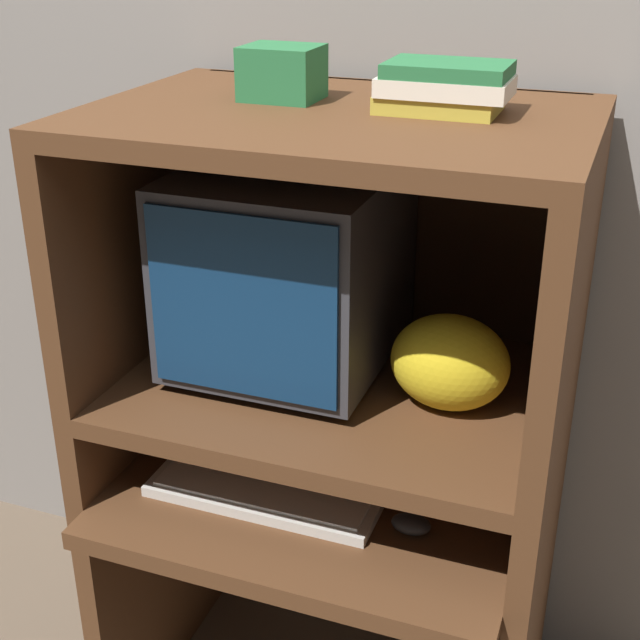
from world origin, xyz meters
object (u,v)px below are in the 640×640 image
Objects in this scene: book_stack at (444,87)px; keyboard at (263,494)px; snack_bag at (450,362)px; crt_monitor at (289,267)px; storage_box at (282,73)px; mouse at (411,524)px.

keyboard is at bearing -141.65° from book_stack.
keyboard is 0.42m from snack_bag.
keyboard is at bearing -83.36° from crt_monitor.
crt_monitor is at bearing 96.64° from keyboard.
storage_box reaches higher than keyboard.
keyboard is 0.28m from mouse.
book_stack is (0.27, 0.00, 0.35)m from crt_monitor.
mouse is at bearing -32.84° from storage_box.
keyboard is 3.36× the size of storage_box.
mouse is 0.29m from snack_bag.
book_stack is at bearing 98.65° from mouse.
crt_monitor is 6.00× the size of mouse.
storage_box is (-0.01, 0.01, 0.35)m from crt_monitor.
book_stack is at bearing -2.04° from storage_box.
snack_bag is at bearing -51.38° from book_stack.
crt_monitor is 0.35m from snack_bag.
crt_monitor is 0.35m from storage_box.
mouse reaches higher than keyboard.
storage_box reaches higher than mouse.
book_stack is (-0.03, 0.19, 0.72)m from mouse.
snack_bag is at bearing 23.50° from keyboard.
keyboard is 6.12× the size of mouse.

